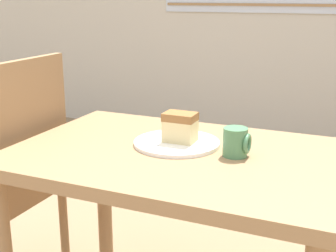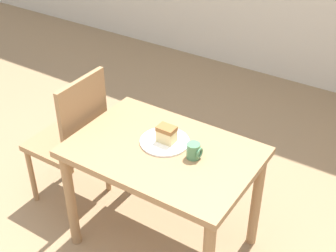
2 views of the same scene
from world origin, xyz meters
name	(u,v)px [view 1 (image 1 of 2)]	position (x,y,z in m)	size (l,w,h in m)	color
dining_table_near	(178,185)	(-0.13, 0.53, 0.61)	(1.02, 0.69, 0.72)	#9E754C
chair_near_window	(9,175)	(-0.83, 0.55, 0.52)	(0.42, 0.42, 0.97)	#9E754C
plate	(177,143)	(-0.16, 0.59, 0.72)	(0.28, 0.28, 0.01)	white
cake_slice	(180,127)	(-0.15, 0.60, 0.78)	(0.10, 0.07, 0.09)	#E5CC89
coffee_mug	(236,142)	(0.05, 0.56, 0.76)	(0.08, 0.07, 0.09)	#4C8456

